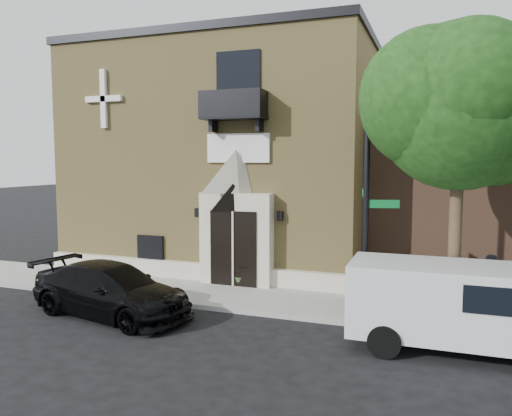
{
  "coord_description": "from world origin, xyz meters",
  "views": [
    {
      "loc": [
        5.53,
        -13.17,
        4.51
      ],
      "look_at": [
        0.0,
        2.0,
        2.93
      ],
      "focal_mm": 35.0,
      "sensor_mm": 36.0,
      "label": 1
    }
  ],
  "objects_px": {
    "black_sedan": "(111,290)",
    "street_sign": "(367,207)",
    "cargo_van": "(468,305)",
    "pedestrian_near": "(488,286)",
    "fire_hydrant": "(387,306)"
  },
  "relations": [
    {
      "from": "black_sedan",
      "to": "pedestrian_near",
      "type": "relative_size",
      "value": 2.93
    },
    {
      "from": "street_sign",
      "to": "pedestrian_near",
      "type": "height_order",
      "value": "street_sign"
    },
    {
      "from": "street_sign",
      "to": "pedestrian_near",
      "type": "relative_size",
      "value": 3.46
    },
    {
      "from": "black_sedan",
      "to": "cargo_van",
      "type": "height_order",
      "value": "cargo_van"
    },
    {
      "from": "black_sedan",
      "to": "fire_hydrant",
      "type": "relative_size",
      "value": 6.74
    },
    {
      "from": "black_sedan",
      "to": "fire_hydrant",
      "type": "height_order",
      "value": "black_sedan"
    },
    {
      "from": "cargo_van",
      "to": "street_sign",
      "type": "height_order",
      "value": "street_sign"
    },
    {
      "from": "black_sedan",
      "to": "cargo_van",
      "type": "relative_size",
      "value": 1.02
    },
    {
      "from": "cargo_van",
      "to": "pedestrian_near",
      "type": "relative_size",
      "value": 2.88
    },
    {
      "from": "fire_hydrant",
      "to": "pedestrian_near",
      "type": "height_order",
      "value": "pedestrian_near"
    },
    {
      "from": "black_sedan",
      "to": "pedestrian_near",
      "type": "xyz_separation_m",
      "value": [
        10.19,
        3.07,
        0.28
      ]
    },
    {
      "from": "street_sign",
      "to": "pedestrian_near",
      "type": "bearing_deg",
      "value": 5.81
    },
    {
      "from": "fire_hydrant",
      "to": "pedestrian_near",
      "type": "xyz_separation_m",
      "value": [
        2.59,
        1.22,
        0.5
      ]
    },
    {
      "from": "black_sedan",
      "to": "street_sign",
      "type": "distance_m",
      "value": 7.65
    },
    {
      "from": "pedestrian_near",
      "to": "fire_hydrant",
      "type": "bearing_deg",
      "value": -11.93
    }
  ]
}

